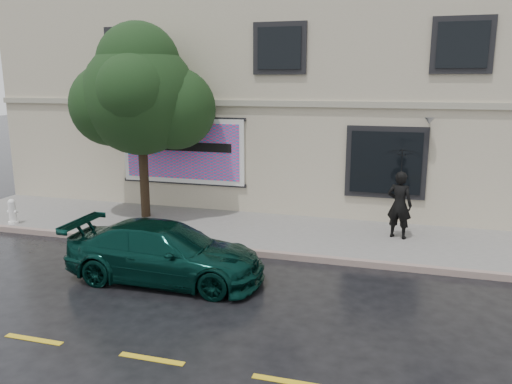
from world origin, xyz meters
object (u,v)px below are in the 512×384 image
(car, at_px, (165,252))
(pedestrian, at_px, (399,205))
(street_tree, at_px, (140,98))
(fire_hydrant, at_px, (12,212))

(car, relative_size, pedestrian, 2.39)
(car, relative_size, street_tree, 0.81)
(pedestrian, bearing_deg, car, 56.88)
(fire_hydrant, bearing_deg, pedestrian, -11.16)
(street_tree, xyz_separation_m, fire_hydrant, (-3.36, -1.83, -3.26))
(pedestrian, distance_m, street_tree, 8.02)
(pedestrian, distance_m, fire_hydrant, 11.06)
(car, bearing_deg, fire_hydrant, 68.42)
(car, distance_m, fire_hydrant, 6.48)
(street_tree, height_order, fire_hydrant, street_tree)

